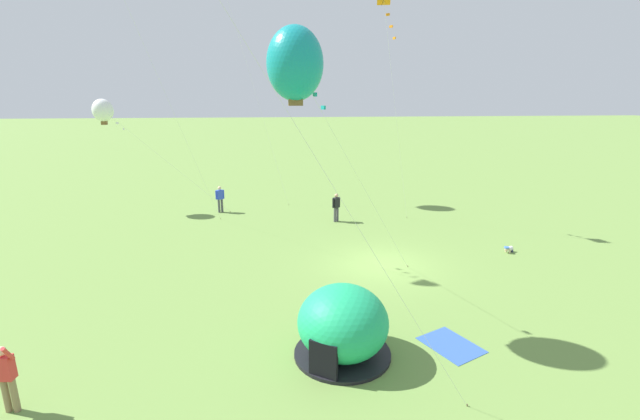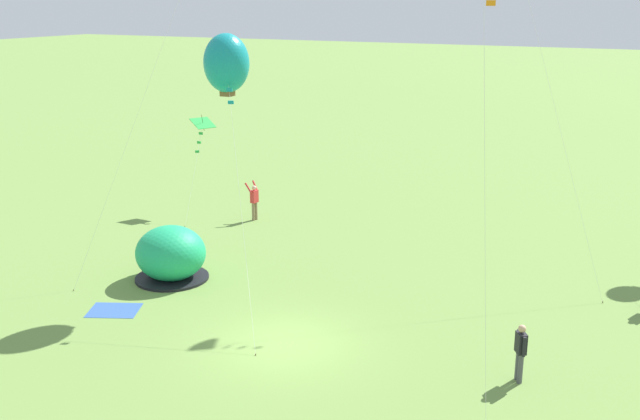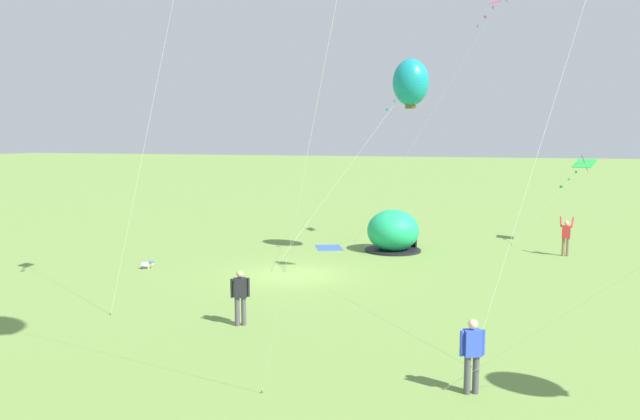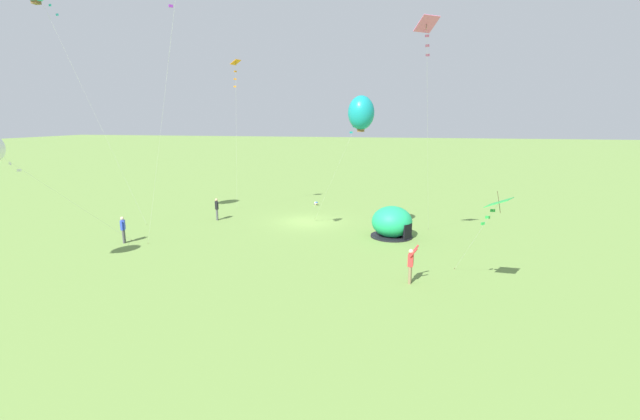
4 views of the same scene
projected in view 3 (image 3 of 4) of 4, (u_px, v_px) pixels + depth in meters
name	position (u px, v px, depth m)	size (l,w,h in m)	color
ground_plane	(293.00, 275.00, 26.02)	(300.00, 300.00, 0.00)	olive
popup_tent	(393.00, 232.00, 31.27)	(2.81, 2.81, 2.10)	#1EAD6B
picnic_blanket	(329.00, 248.00, 32.33)	(1.70, 1.30, 0.01)	#3359A5
toddler_crawling	(148.00, 264.00, 27.26)	(0.42, 0.54, 0.32)	white
person_far_back	(472.00, 352.00, 13.93)	(0.38, 0.54, 1.72)	#4C4C51
person_arms_raised	(566.00, 236.00, 30.02)	(0.51, 0.68, 1.89)	#8C7251
person_strolling	(240.00, 295.00, 18.97)	(0.40, 0.52, 1.72)	#4C4C51
kite_green	(582.00, 166.00, 32.68)	(1.89, 4.19, 4.80)	silver
kite_teal	(411.00, 83.00, 28.11)	(4.96, 5.98, 9.22)	silver
kite_pink	(497.00, 4.00, 30.05)	(1.61, 8.14, 12.78)	silver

